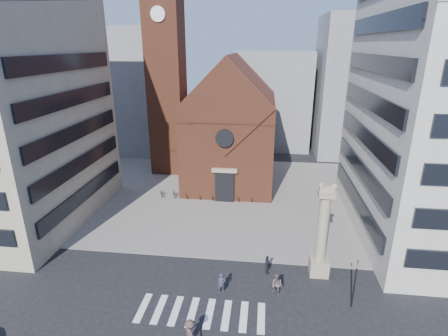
{
  "coord_description": "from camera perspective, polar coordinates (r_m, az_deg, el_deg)",
  "views": [
    {
      "loc": [
        4.82,
        -23.87,
        19.2
      ],
      "look_at": [
        0.99,
        8.0,
        7.78
      ],
      "focal_mm": 28.0,
      "sensor_mm": 36.0,
      "label": 1
    }
  ],
  "objects": [
    {
      "name": "zebra_crossing",
      "position": [
        28.68,
        -3.79,
        -22.49
      ],
      "size": [
        10.2,
        3.2,
        0.01
      ],
      "primitive_type": null,
      "color": "white",
      "rests_on": "ground"
    },
    {
      "name": "scooter_3",
      "position": [
        46.07,
        -4.07,
        -4.36
      ],
      "size": [
        0.99,
        1.72,
        0.99
      ],
      "primitive_type": "imported",
      "rotation": [
        0.0,
        0.0,
        0.34
      ],
      "color": "black",
      "rests_on": "piazza"
    },
    {
      "name": "church",
      "position": [
        50.41,
        1.2,
        6.72
      ],
      "size": [
        12.0,
        16.65,
        18.0
      ],
      "color": "brown",
      "rests_on": "ground"
    },
    {
      "name": "lion_column",
      "position": [
        31.57,
        15.65,
        -11.14
      ],
      "size": [
        1.63,
        1.6,
        8.68
      ],
      "color": "#9D8E71",
      "rests_on": "ground"
    },
    {
      "name": "traffic_light",
      "position": [
        29.34,
        20.58,
        -17.07
      ],
      "size": [
        0.13,
        0.16,
        4.3
      ],
      "color": "black",
      "rests_on": "ground"
    },
    {
      "name": "scooter_4",
      "position": [
        45.81,
        -1.98,
        -4.53
      ],
      "size": [
        1.13,
        1.81,
        0.9
      ],
      "primitive_type": "imported",
      "rotation": [
        0.0,
        0.0,
        0.34
      ],
      "color": "black",
      "rests_on": "piazza"
    },
    {
      "name": "scooter_2",
      "position": [
        46.42,
        -6.12,
        -4.3
      ],
      "size": [
        1.13,
        1.81,
        0.9
      ],
      "primitive_type": "imported",
      "rotation": [
        0.0,
        0.0,
        0.34
      ],
      "color": "black",
      "rests_on": "piazza"
    },
    {
      "name": "ground",
      "position": [
        31.01,
        -3.78,
        -18.72
      ],
      "size": [
        120.0,
        120.0,
        0.0
      ],
      "primitive_type": "plane",
      "color": "black",
      "rests_on": "ground"
    },
    {
      "name": "bg_block_mid",
      "position": [
        69.63,
        7.89,
        10.97
      ],
      "size": [
        14.0,
        12.0,
        18.0
      ],
      "primitive_type": "cube",
      "color": "gray",
      "rests_on": "ground"
    },
    {
      "name": "campanile",
      "position": [
        54.06,
        -9.43,
        15.65
      ],
      "size": [
        5.5,
        5.5,
        31.2
      ],
      "color": "brown",
      "rests_on": "ground"
    },
    {
      "name": "piazza",
      "position": [
        47.21,
        0.4,
        -4.39
      ],
      "size": [
        46.0,
        30.0,
        0.05
      ],
      "primitive_type": "cube",
      "color": "gray",
      "rests_on": "ground"
    },
    {
      "name": "pedestrian_3",
      "position": [
        25.98,
        -5.57,
        -25.13
      ],
      "size": [
        1.39,
        1.38,
        1.93
      ],
      "primitive_type": "imported",
      "rotation": [
        0.0,
        0.0,
        2.36
      ],
      "color": "#47352F",
      "rests_on": "ground"
    },
    {
      "name": "scooter_1",
      "position": [
        46.79,
        -8.15,
        -4.13
      ],
      "size": [
        0.99,
        1.72,
        0.99
      ],
      "primitive_type": "imported",
      "rotation": [
        0.0,
        0.0,
        0.34
      ],
      "color": "black",
      "rests_on": "piazza"
    },
    {
      "name": "bg_block_right",
      "position": [
        68.46,
        21.86,
        12.18
      ],
      "size": [
        16.0,
        14.0,
        24.0
      ],
      "primitive_type": "cube",
      "color": "gray",
      "rests_on": "ground"
    },
    {
      "name": "scooter_5",
      "position": [
        45.58,
        0.12,
        -4.58
      ],
      "size": [
        0.99,
        1.72,
        0.99
      ],
      "primitive_type": "imported",
      "rotation": [
        0.0,
        0.0,
        0.34
      ],
      "color": "black",
      "rests_on": "piazza"
    },
    {
      "name": "bg_block_left",
      "position": [
        69.01,
        -14.61,
        12.14
      ],
      "size": [
        16.0,
        14.0,
        22.0
      ],
      "primitive_type": "cube",
      "color": "gray",
      "rests_on": "ground"
    },
    {
      "name": "pedestrian_1",
      "position": [
        29.89,
        8.64,
        -18.35
      ],
      "size": [
        1.16,
        1.13,
        1.88
      ],
      "primitive_type": "imported",
      "rotation": [
        0.0,
        0.0,
        -0.69
      ],
      "color": "#62544F",
      "rests_on": "ground"
    },
    {
      "name": "scooter_7",
      "position": [
        45.35,
        4.38,
        -4.77
      ],
      "size": [
        0.99,
        1.72,
        0.99
      ],
      "primitive_type": "imported",
      "rotation": [
        0.0,
        0.0,
        0.34
      ],
      "color": "black",
      "rests_on": "piazza"
    },
    {
      "name": "scooter_0",
      "position": [
        47.26,
        -10.13,
        -4.06
      ],
      "size": [
        1.13,
        1.81,
        0.9
      ],
      "primitive_type": "imported",
      "rotation": [
        0.0,
        0.0,
        0.34
      ],
      "color": "black",
      "rests_on": "piazza"
    },
    {
      "name": "pedestrian_0",
      "position": [
        29.78,
        -0.41,
        -18.32
      ],
      "size": [
        0.73,
        0.56,
        1.81
      ],
      "primitive_type": "imported",
      "rotation": [
        0.0,
        0.0,
        0.2
      ],
      "color": "#302D3F",
      "rests_on": "ground"
    },
    {
      "name": "pedestrian_2",
      "position": [
        32.11,
        7.03,
        -15.4
      ],
      "size": [
        0.52,
        1.06,
        1.74
      ],
      "primitive_type": "imported",
      "rotation": [
        0.0,
        0.0,
        1.67
      ],
      "color": "#24232A",
      "rests_on": "ground"
    },
    {
      "name": "scooter_6",
      "position": [
        45.45,
        2.25,
        -4.74
      ],
      "size": [
        1.13,
        1.81,
        0.9
      ],
      "primitive_type": "imported",
      "rotation": [
        0.0,
        0.0,
        0.34
      ],
      "color": "black",
      "rests_on": "piazza"
    }
  ]
}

